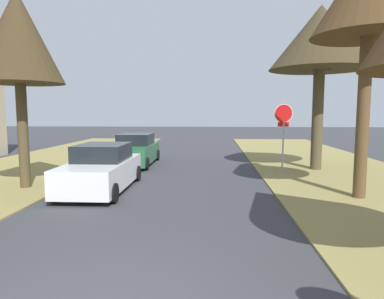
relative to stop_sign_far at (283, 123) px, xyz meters
name	(u,v)px	position (x,y,z in m)	size (l,w,h in m)	color
stop_sign_far	(283,123)	(0.00, 0.00, 0.00)	(0.81, 0.25, 2.97)	#9EA0A5
street_tree_right_mid_b	(321,39)	(1.71, 0.88, 3.71)	(4.50, 4.50, 7.35)	#4C432C
street_tree_left_mid_a	(18,38)	(-9.61, -3.70, 2.94)	(2.93, 2.93, 6.70)	#4C4027
parked_sedan_white	(102,169)	(-6.85, -3.77, -1.47)	(1.97, 4.42, 1.57)	white
parked_sedan_green	(135,150)	(-7.01, 2.05, -1.47)	(1.97, 4.42, 1.57)	#28663D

